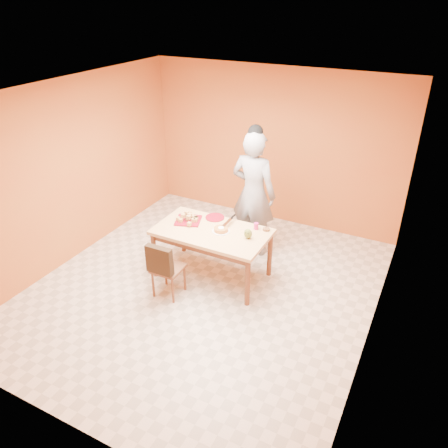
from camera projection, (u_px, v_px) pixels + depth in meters
The scene contains 17 objects.
floor at pixel (204, 289), 6.19m from camera, with size 5.00×5.00×0.00m, color silver.
ceiling at pixel (198, 95), 4.90m from camera, with size 5.00×5.00×0.00m, color white.
wall_back at pixel (274, 147), 7.50m from camera, with size 4.50×4.50×0.00m, color #B9682A.
wall_left at pixel (69, 173), 6.44m from camera, with size 5.00×5.00×0.00m, color #B9682A.
wall_right at pixel (385, 245), 4.64m from camera, with size 5.00×5.00×0.00m, color #B9682A.
dining_table at pixel (212, 236), 6.18m from camera, with size 1.60×0.90×0.76m.
dining_chair at pixel (167, 267), 5.88m from camera, with size 0.40×0.46×0.85m.
pastry_pile at pixel (188, 217), 6.34m from camera, with size 0.32×0.32×0.10m, color tan, non-canonical shape.
person at pixel (253, 194), 6.66m from camera, with size 0.72×0.48×1.99m, color gray.
pastry_platter at pixel (188, 220), 6.37m from camera, with size 0.35×0.35×0.02m, color maroon.
red_dinner_plate at pixel (215, 217), 6.46m from camera, with size 0.28×0.28×0.02m, color maroon.
white_cake_plate at pixel (221, 231), 6.10m from camera, with size 0.25×0.25×0.01m, color white.
sponge_cake at pixel (221, 229), 6.08m from camera, with size 0.20×0.20×0.05m, color #C57633.
cake_server at pixel (227, 222), 6.21m from camera, with size 0.05×0.27×0.01m, color silver.
egg_ornament at pixel (248, 234), 5.90m from camera, with size 0.11×0.09×0.14m, color olive.
magenta_glass at pixel (256, 226), 6.14m from camera, with size 0.07×0.07×0.09m, color #C61D70.
checker_tin at pixel (266, 229), 6.12m from camera, with size 0.10×0.10×0.03m, color #3B2410.
Camera 1 is at (2.54, -4.31, 3.76)m, focal length 35.00 mm.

